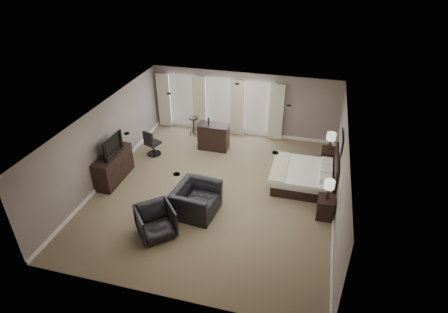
% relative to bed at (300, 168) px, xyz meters
% --- Properties ---
extents(room, '(7.60, 8.60, 2.64)m').
position_rel_bed_xyz_m(room, '(-2.58, -1.07, 0.67)').
color(room, brown).
rests_on(room, ground).
extents(window_bay, '(5.25, 0.20, 2.30)m').
position_rel_bed_xyz_m(window_bay, '(-3.58, 3.04, 0.57)').
color(window_bay, silver).
rests_on(window_bay, room).
extents(bed, '(1.98, 1.89, 1.26)m').
position_rel_bed_xyz_m(bed, '(0.00, 0.00, 0.00)').
color(bed, silver).
rests_on(bed, ground).
extents(nightstand_near, '(0.48, 0.59, 0.64)m').
position_rel_bed_xyz_m(nightstand_near, '(0.89, -1.45, -0.31)').
color(nightstand_near, black).
rests_on(nightstand_near, ground).
extents(nightstand_far, '(0.49, 0.60, 0.65)m').
position_rel_bed_xyz_m(nightstand_far, '(0.89, 1.45, -0.30)').
color(nightstand_far, black).
rests_on(nightstand_far, ground).
extents(lamp_near, '(0.30, 0.30, 0.62)m').
position_rel_bed_xyz_m(lamp_near, '(0.89, -1.45, 0.32)').
color(lamp_near, beige).
rests_on(lamp_near, nightstand_near).
extents(lamp_far, '(0.32, 0.32, 0.65)m').
position_rel_bed_xyz_m(lamp_far, '(0.89, 1.45, 0.35)').
color(lamp_far, beige).
rests_on(lamp_far, nightstand_far).
extents(wall_art, '(0.04, 0.96, 0.56)m').
position_rel_bed_xyz_m(wall_art, '(1.12, 0.00, 1.12)').
color(wall_art, slate).
rests_on(wall_art, room).
extents(dresser, '(0.55, 1.72, 1.00)m').
position_rel_bed_xyz_m(dresser, '(-6.03, -1.28, -0.13)').
color(dresser, black).
rests_on(dresser, ground).
extents(tv, '(0.65, 1.12, 0.15)m').
position_rel_bed_xyz_m(tv, '(-6.03, -1.28, 0.44)').
color(tv, black).
rests_on(tv, dresser).
extents(armchair_near, '(1.02, 1.44, 1.18)m').
position_rel_bed_xyz_m(armchair_near, '(-2.82, -2.21, -0.04)').
color(armchair_near, black).
rests_on(armchair_near, ground).
extents(armchair_far, '(1.31, 1.30, 0.98)m').
position_rel_bed_xyz_m(armchair_far, '(-3.58, -3.43, -0.14)').
color(armchair_far, black).
rests_on(armchair_far, ground).
extents(bar_counter, '(1.18, 0.61, 1.03)m').
position_rel_bed_xyz_m(bar_counter, '(-3.39, 1.61, -0.12)').
color(bar_counter, black).
rests_on(bar_counter, ground).
extents(bar_stool_left, '(0.38, 0.38, 0.80)m').
position_rel_bed_xyz_m(bar_stool_left, '(-4.49, 2.48, -0.23)').
color(bar_stool_left, black).
rests_on(bar_stool_left, ground).
extents(bar_stool_right, '(0.43, 0.43, 0.80)m').
position_rel_bed_xyz_m(bar_stool_right, '(-3.69, 2.14, -0.23)').
color(bar_stool_right, black).
rests_on(bar_stool_right, ground).
extents(desk_chair, '(0.66, 0.66, 1.02)m').
position_rel_bed_xyz_m(desk_chair, '(-5.45, 0.60, -0.12)').
color(desk_chair, black).
rests_on(desk_chair, ground).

